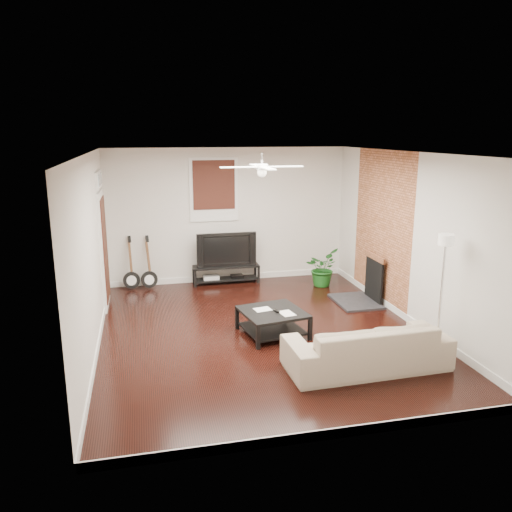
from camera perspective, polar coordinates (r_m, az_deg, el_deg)
The scene contains 14 objects.
room at distance 7.76m, azimuth 0.66°, elevation 1.11°, with size 5.01×6.01×2.81m.
brick_accent at distance 9.53m, azimuth 13.94°, elevation 3.08°, with size 0.02×2.20×2.80m, color #995631.
fireplace at distance 9.62m, azimuth 12.08°, elevation -2.47°, with size 0.80×1.10×0.92m, color black.
window_back at distance 10.50m, azimuth -4.75°, elevation 7.42°, with size 1.00×0.06×1.30m, color #3D1510.
door_left at distance 9.47m, azimuth -16.77°, elevation 1.91°, with size 0.08×1.00×2.50m, color white.
tv_stand at distance 10.68m, azimuth -3.38°, elevation -2.06°, with size 1.38×0.37×0.39m, color black.
tv at distance 10.56m, azimuth -3.44°, elevation 0.84°, with size 1.23×0.16×0.71m, color black.
coffee_table at distance 8.02m, azimuth 1.87°, elevation -7.49°, with size 0.92×0.92×0.39m, color black.
sofa at distance 7.05m, azimuth 12.35°, elevation -9.81°, with size 2.18×0.85×0.64m, color #C8B096.
floor_lamp at distance 7.46m, azimuth 20.09°, elevation -4.34°, with size 0.29×0.29×1.78m, color white, non-canonical shape.
potted_plant at distance 10.54m, azimuth 7.39°, elevation -1.31°, with size 0.69×0.59×0.76m, color #195A1B.
guitar_left at distance 10.43m, azimuth -13.92°, elevation -0.82°, with size 0.34×0.24×1.09m, color black, non-canonical shape.
guitar_right at distance 10.40m, azimuth -12.00°, elevation -0.76°, with size 0.34×0.24×1.09m, color black, non-canonical shape.
ceiling_fan at distance 7.59m, azimuth 0.68°, elevation 9.99°, with size 1.24×1.24×0.32m, color white, non-canonical shape.
Camera 1 is at (-1.77, -7.36, 3.10)m, focal length 35.59 mm.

